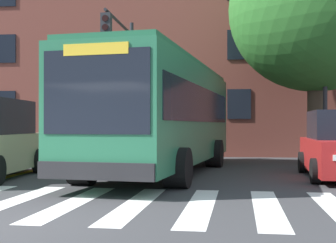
# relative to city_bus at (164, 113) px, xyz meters

# --- Properties ---
(crosswalk) EXTENTS (15.46, 4.92, 0.01)m
(crosswalk) POSITION_rel_city_bus_xyz_m (-2.34, -5.68, -1.87)
(crosswalk) COLOR white
(crosswalk) RESTS_ON ground
(lane_line_yellow_inner) EXTENTS (0.12, 36.00, 0.01)m
(lane_line_yellow_inner) POSITION_rel_city_bus_xyz_m (-4.47, 8.32, -1.88)
(lane_line_yellow_inner) COLOR gold
(lane_line_yellow_inner) RESTS_ON ground
(lane_line_yellow_outer) EXTENTS (0.12, 36.00, 0.01)m
(lane_line_yellow_outer) POSITION_rel_city_bus_xyz_m (-4.31, 8.32, -1.88)
(lane_line_yellow_outer) COLOR gold
(lane_line_yellow_outer) RESTS_ON ground
(city_bus) EXTENTS (4.13, 11.13, 3.45)m
(city_bus) POSITION_rel_city_bus_xyz_m (0.00, 0.00, 0.00)
(city_bus) COLOR #28704C
(city_bus) RESTS_ON ground
(traffic_light_overhead) EXTENTS (0.35, 4.50, 5.88)m
(traffic_light_overhead) POSITION_rel_city_bus_xyz_m (-1.98, 3.29, 2.09)
(traffic_light_overhead) COLOR #28282D
(traffic_light_overhead) RESTS_ON ground
(street_tree_curbside_large) EXTENTS (8.33, 7.87, 9.23)m
(street_tree_curbside_large) POSITION_rel_city_bus_xyz_m (5.46, 3.81, 4.11)
(street_tree_curbside_large) COLOR #4C3D2D
(street_tree_curbside_large) RESTS_ON ground
(building_facade) EXTENTS (42.88, 9.20, 9.95)m
(building_facade) POSITION_rel_city_bus_xyz_m (-3.00, 12.00, 3.10)
(building_facade) COLOR brown
(building_facade) RESTS_ON ground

